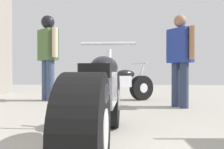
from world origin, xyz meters
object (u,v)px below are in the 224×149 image
(motorcycle_black_naked, at_px, (117,85))
(mechanic_with_helmet, at_px, (48,50))
(mechanic_in_blue, at_px, (180,55))
(motorcycle_maroon_cruiser, at_px, (100,100))

(motorcycle_black_naked, relative_size, mechanic_with_helmet, 0.85)
(mechanic_with_helmet, bearing_deg, mechanic_in_blue, -18.48)
(mechanic_in_blue, height_order, mechanic_with_helmet, mechanic_with_helmet)
(motorcycle_maroon_cruiser, xyz_separation_m, mechanic_with_helmet, (-1.40, 3.07, 0.70))
(motorcycle_black_naked, bearing_deg, mechanic_in_blue, -31.65)
(motorcycle_black_naked, xyz_separation_m, mechanic_in_blue, (1.10, -0.68, 0.56))
(mechanic_in_blue, bearing_deg, mechanic_with_helmet, 161.52)
(motorcycle_maroon_cruiser, relative_size, mechanic_with_helmet, 1.10)
(motorcycle_black_naked, bearing_deg, motorcycle_maroon_cruiser, -91.39)
(motorcycle_maroon_cruiser, xyz_separation_m, motorcycle_black_naked, (0.07, 2.89, -0.04))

